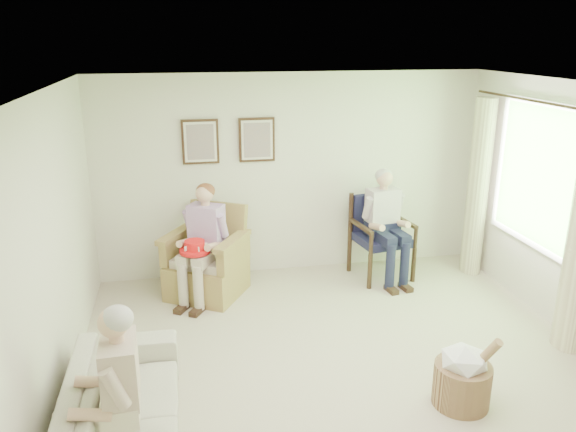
{
  "coord_description": "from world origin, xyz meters",
  "views": [
    {
      "loc": [
        -1.42,
        -4.18,
        3.02
      ],
      "look_at": [
        -0.23,
        1.82,
        1.05
      ],
      "focal_mm": 35.0,
      "sensor_mm": 36.0,
      "label": 1
    }
  ],
  "objects_px": {
    "sofa": "(123,416)",
    "hatbox": "(463,376)",
    "wood_armchair": "(380,232)",
    "person_sofa": "(114,386)",
    "wicker_armchair": "(206,267)",
    "red_hat": "(195,248)",
    "person_dark": "(385,217)",
    "person_wicker": "(205,235)"
  },
  "relations": [
    {
      "from": "wicker_armchair",
      "to": "sofa",
      "type": "relative_size",
      "value": 0.51
    },
    {
      "from": "wood_armchair",
      "to": "person_dark",
      "type": "xyz_separation_m",
      "value": [
        -0.0,
        -0.17,
        0.26
      ]
    },
    {
      "from": "person_dark",
      "to": "person_sofa",
      "type": "relative_size",
      "value": 1.11
    },
    {
      "from": "sofa",
      "to": "wood_armchair",
      "type": "bearing_deg",
      "value": -47.15
    },
    {
      "from": "sofa",
      "to": "hatbox",
      "type": "xyz_separation_m",
      "value": [
        2.78,
        0.03,
        -0.03
      ]
    },
    {
      "from": "wood_armchair",
      "to": "person_sofa",
      "type": "xyz_separation_m",
      "value": [
        -3.04,
        -3.04,
        0.15
      ]
    },
    {
      "from": "wicker_armchair",
      "to": "red_hat",
      "type": "height_order",
      "value": "wicker_armchair"
    },
    {
      "from": "wicker_armchair",
      "to": "person_sofa",
      "type": "xyz_separation_m",
      "value": [
        -0.78,
        -2.89,
        0.38
      ]
    },
    {
      "from": "person_dark",
      "to": "wicker_armchair",
      "type": "bearing_deg",
      "value": 171.05
    },
    {
      "from": "sofa",
      "to": "hatbox",
      "type": "distance_m",
      "value": 2.78
    },
    {
      "from": "red_hat",
      "to": "hatbox",
      "type": "xyz_separation_m",
      "value": [
        2.14,
        -2.32,
        -0.44
      ]
    },
    {
      "from": "sofa",
      "to": "person_sofa",
      "type": "xyz_separation_m",
      "value": [
        -0.0,
        -0.22,
        0.42
      ]
    },
    {
      "from": "wood_armchair",
      "to": "person_wicker",
      "type": "height_order",
      "value": "person_wicker"
    },
    {
      "from": "wood_armchair",
      "to": "person_sofa",
      "type": "relative_size",
      "value": 0.83
    },
    {
      "from": "red_hat",
      "to": "hatbox",
      "type": "bearing_deg",
      "value": -47.37
    },
    {
      "from": "person_wicker",
      "to": "person_sofa",
      "type": "height_order",
      "value": "person_wicker"
    },
    {
      "from": "wicker_armchair",
      "to": "person_dark",
      "type": "xyz_separation_m",
      "value": [
        2.26,
        -0.02,
        0.5
      ]
    },
    {
      "from": "wood_armchair",
      "to": "person_wicker",
      "type": "relative_size",
      "value": 0.77
    },
    {
      "from": "wood_armchair",
      "to": "person_wicker",
      "type": "bearing_deg",
      "value": 179.02
    },
    {
      "from": "wicker_armchair",
      "to": "person_dark",
      "type": "bearing_deg",
      "value": 30.7
    },
    {
      "from": "wicker_armchair",
      "to": "hatbox",
      "type": "bearing_deg",
      "value": -21.6
    },
    {
      "from": "wicker_armchair",
      "to": "person_sofa",
      "type": "relative_size",
      "value": 0.85
    },
    {
      "from": "sofa",
      "to": "person_wicker",
      "type": "bearing_deg",
      "value": -17.2
    },
    {
      "from": "wicker_armchair",
      "to": "person_sofa",
      "type": "height_order",
      "value": "person_sofa"
    },
    {
      "from": "wood_armchair",
      "to": "red_hat",
      "type": "xyz_separation_m",
      "value": [
        -2.39,
        -0.47,
        0.14
      ]
    },
    {
      "from": "wicker_armchair",
      "to": "wood_armchair",
      "type": "distance_m",
      "value": 2.28
    },
    {
      "from": "sofa",
      "to": "red_hat",
      "type": "relative_size",
      "value": 6.07
    },
    {
      "from": "sofa",
      "to": "red_hat",
      "type": "bearing_deg",
      "value": -15.35
    },
    {
      "from": "wood_armchair",
      "to": "hatbox",
      "type": "relative_size",
      "value": 1.48
    },
    {
      "from": "hatbox",
      "to": "red_hat",
      "type": "bearing_deg",
      "value": 132.63
    },
    {
      "from": "wood_armchair",
      "to": "red_hat",
      "type": "distance_m",
      "value": 2.44
    },
    {
      "from": "person_wicker",
      "to": "person_dark",
      "type": "relative_size",
      "value": 0.97
    },
    {
      "from": "sofa",
      "to": "person_dark",
      "type": "relative_size",
      "value": 1.49
    },
    {
      "from": "person_dark",
      "to": "red_hat",
      "type": "distance_m",
      "value": 2.42
    },
    {
      "from": "wicker_armchair",
      "to": "hatbox",
      "type": "distance_m",
      "value": 3.31
    },
    {
      "from": "person_dark",
      "to": "wood_armchair",
      "type": "bearing_deg",
      "value": 81.47
    },
    {
      "from": "person_wicker",
      "to": "red_hat",
      "type": "relative_size",
      "value": 3.95
    },
    {
      "from": "wood_armchair",
      "to": "person_sofa",
      "type": "bearing_deg",
      "value": -143.51
    },
    {
      "from": "person_sofa",
      "to": "hatbox",
      "type": "distance_m",
      "value": 2.83
    },
    {
      "from": "wood_armchair",
      "to": "person_dark",
      "type": "distance_m",
      "value": 0.31
    },
    {
      "from": "sofa",
      "to": "person_wicker",
      "type": "xyz_separation_m",
      "value": [
        0.78,
        2.52,
        0.5
      ]
    },
    {
      "from": "person_dark",
      "to": "red_hat",
      "type": "bearing_deg",
      "value": 178.43
    }
  ]
}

